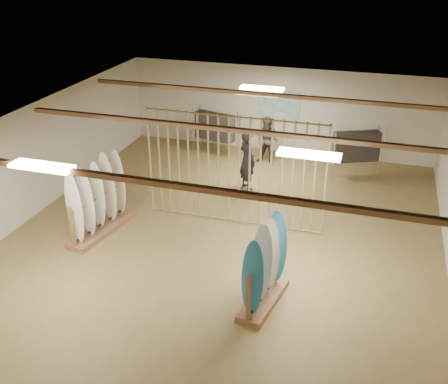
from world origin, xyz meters
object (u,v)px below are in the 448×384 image
(clothing_rack_a, at_px, (215,126))
(shopper_b, at_px, (268,138))
(rack_left, at_px, (99,209))
(rack_right, at_px, (264,277))
(clothing_rack_b, at_px, (356,146))
(shopper_a, at_px, (247,156))

(clothing_rack_a, distance_m, shopper_b, 1.79)
(rack_left, distance_m, clothing_rack_a, 5.73)
(rack_left, height_order, shopper_b, rack_left)
(rack_left, height_order, clothing_rack_a, rack_left)
(clothing_rack_a, xyz_separation_m, shopper_b, (1.78, -0.16, -0.14))
(rack_left, xyz_separation_m, clothing_rack_a, (1.07, 5.62, 0.36))
(rack_right, height_order, clothing_rack_a, rack_right)
(rack_right, bearing_deg, shopper_b, 111.60)
(clothing_rack_b, bearing_deg, rack_right, -124.87)
(clothing_rack_b, distance_m, shopper_a, 3.26)
(rack_left, height_order, shopper_a, shopper_a)
(rack_right, bearing_deg, shopper_a, 117.68)
(clothing_rack_b, xyz_separation_m, shopper_b, (-2.70, 0.35, -0.15))
(clothing_rack_b, relative_size, shopper_a, 0.79)
(rack_left, distance_m, rack_right, 4.63)
(shopper_b, bearing_deg, clothing_rack_b, 3.58)
(rack_right, bearing_deg, clothing_rack_a, 124.16)
(rack_left, height_order, clothing_rack_b, rack_left)
(clothing_rack_b, bearing_deg, shopper_b, 147.70)
(clothing_rack_a, bearing_deg, shopper_b, 9.55)
(clothing_rack_b, height_order, shopper_b, shopper_b)
(rack_right, distance_m, shopper_a, 5.25)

